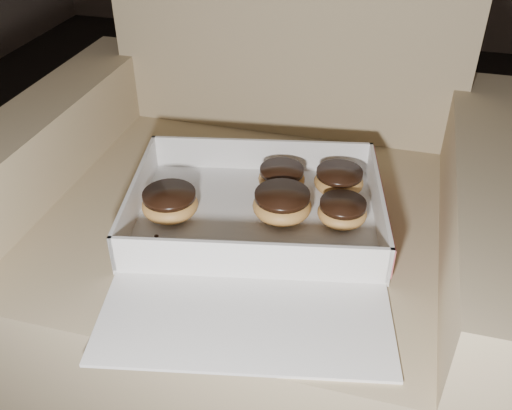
% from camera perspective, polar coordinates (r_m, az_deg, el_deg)
% --- Properties ---
extents(armchair, '(0.86, 0.73, 0.90)m').
position_cam_1_polar(armchair, '(1.08, -0.06, -3.44)').
color(armchair, '#9C8263').
rests_on(armchair, floor).
extents(bakery_box, '(0.47, 0.53, 0.07)m').
position_cam_1_polar(bakery_box, '(0.89, 0.03, -2.32)').
color(bakery_box, white).
rests_on(bakery_box, armchair).
extents(donut_a, '(0.08, 0.08, 0.04)m').
position_cam_1_polar(donut_a, '(0.98, 2.57, 2.78)').
color(donut_a, gold).
rests_on(donut_a, bakery_box).
extents(donut_b, '(0.08, 0.08, 0.04)m').
position_cam_1_polar(donut_b, '(0.98, 8.28, 2.44)').
color(donut_b, gold).
rests_on(donut_b, bakery_box).
extents(donut_c, '(0.08, 0.08, 0.04)m').
position_cam_1_polar(donut_c, '(0.91, 8.62, -0.64)').
color(donut_c, gold).
rests_on(donut_c, bakery_box).
extents(donut_d, '(0.09, 0.09, 0.05)m').
position_cam_1_polar(donut_d, '(0.91, 2.62, 0.08)').
color(donut_d, gold).
rests_on(donut_d, bakery_box).
extents(donut_e, '(0.09, 0.09, 0.05)m').
position_cam_1_polar(donut_e, '(0.92, -8.60, 0.16)').
color(donut_e, gold).
rests_on(donut_e, bakery_box).
extents(crumb_a, '(0.01, 0.01, 0.00)m').
position_cam_1_polar(crumb_a, '(0.85, -8.65, -5.18)').
color(crumb_a, black).
rests_on(crumb_a, bakery_box).
extents(crumb_b, '(0.01, 0.01, 0.00)m').
position_cam_1_polar(crumb_b, '(0.86, 5.35, -4.59)').
color(crumb_b, black).
rests_on(crumb_b, bakery_box).
extents(crumb_c, '(0.01, 0.01, 0.00)m').
position_cam_1_polar(crumb_c, '(0.89, -9.94, -3.08)').
color(crumb_c, black).
rests_on(crumb_c, bakery_box).
extents(crumb_d, '(0.01, 0.01, 0.00)m').
position_cam_1_polar(crumb_d, '(0.84, 5.97, -5.72)').
color(crumb_d, black).
rests_on(crumb_d, bakery_box).
extents(crumb_e, '(0.01, 0.01, 0.00)m').
position_cam_1_polar(crumb_e, '(0.86, -12.87, -5.49)').
color(crumb_e, black).
rests_on(crumb_e, bakery_box).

